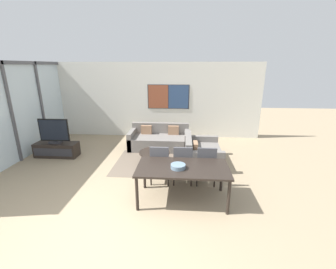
# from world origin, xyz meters

# --- Properties ---
(ground_plane) EXTENTS (24.00, 24.00, 0.00)m
(ground_plane) POSITION_xyz_m (0.00, 0.00, 0.00)
(ground_plane) COLOR #9E896B
(wall_back) EXTENTS (8.11, 0.09, 2.80)m
(wall_back) POSITION_xyz_m (0.02, 5.41, 1.41)
(wall_back) COLOR silver
(wall_back) RESTS_ON ground_plane
(window_wall_left) EXTENTS (0.07, 5.42, 2.80)m
(window_wall_left) POSITION_xyz_m (-3.55, 2.71, 1.53)
(window_wall_left) COLOR silver
(window_wall_left) RESTS_ON ground_plane
(area_rug) EXTENTS (2.23, 1.83, 0.01)m
(area_rug) POSITION_xyz_m (0.40, 2.82, 0.00)
(area_rug) COLOR #706051
(area_rug) RESTS_ON ground_plane
(tv_console) EXTENTS (1.27, 0.46, 0.43)m
(tv_console) POSITION_xyz_m (-2.64, 3.11, 0.21)
(tv_console) COLOR black
(tv_console) RESTS_ON ground_plane
(television) EXTENTS (0.90, 0.20, 0.75)m
(television) POSITION_xyz_m (-2.64, 3.11, 0.79)
(television) COLOR #2D2D33
(television) RESTS_ON tv_console
(sofa_main) EXTENTS (1.97, 1.00, 0.77)m
(sofa_main) POSITION_xyz_m (0.40, 4.12, 0.26)
(sofa_main) COLOR slate
(sofa_main) RESTS_ON ground_plane
(sofa_side) EXTENTS (1.00, 1.43, 0.77)m
(sofa_side) POSITION_xyz_m (1.69, 2.94, 0.26)
(sofa_side) COLOR slate
(sofa_side) RESTS_ON ground_plane
(coffee_table) EXTENTS (0.86, 0.86, 0.35)m
(coffee_table) POSITION_xyz_m (0.40, 2.82, 0.26)
(coffee_table) COLOR black
(coffee_table) RESTS_ON ground_plane
(dining_table) EXTENTS (1.83, 0.95, 0.75)m
(dining_table) POSITION_xyz_m (1.21, 1.04, 0.68)
(dining_table) COLOR black
(dining_table) RESTS_ON ground_plane
(dining_chair_left) EXTENTS (0.46, 0.46, 0.95)m
(dining_chair_left) POSITION_xyz_m (0.68, 1.70, 0.52)
(dining_chair_left) COLOR #4C4C51
(dining_chair_left) RESTS_ON ground_plane
(dining_chair_centre) EXTENTS (0.46, 0.46, 0.95)m
(dining_chair_centre) POSITION_xyz_m (1.21, 1.72, 0.52)
(dining_chair_centre) COLOR #4C4C51
(dining_chair_centre) RESTS_ON ground_plane
(dining_chair_right) EXTENTS (0.46, 0.46, 0.95)m
(dining_chair_right) POSITION_xyz_m (1.74, 1.72, 0.52)
(dining_chair_right) COLOR #4C4C51
(dining_chair_right) RESTS_ON ground_plane
(fruit_bowl) EXTENTS (0.29, 0.29, 0.08)m
(fruit_bowl) POSITION_xyz_m (1.12, 0.97, 0.79)
(fruit_bowl) COLOR slate
(fruit_bowl) RESTS_ON dining_table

